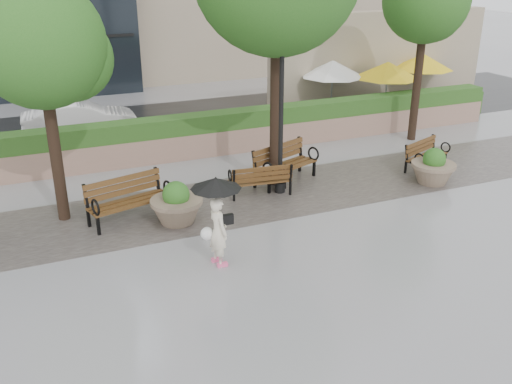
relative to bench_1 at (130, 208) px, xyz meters
name	(u,v)px	position (x,y,z in m)	size (l,w,h in m)	color
ground	(271,252)	(2.50, -2.86, -0.32)	(100.00, 100.00, 0.00)	gray
cobble_strip	(224,202)	(2.50, 0.14, -0.31)	(28.00, 3.20, 0.01)	#383330
hedge_wall	(181,137)	(2.50, 4.14, 0.35)	(24.00, 0.80, 1.35)	#946F60
cafe_wall	(380,61)	(12.00, 7.14, 1.68)	(10.00, 0.60, 4.00)	tan
cafe_hedge	(398,111)	(11.50, 4.94, 0.13)	(8.00, 0.50, 0.90)	#274D19
asphalt_street	(153,126)	(2.50, 8.14, -0.32)	(40.00, 7.00, 0.00)	black
bench_1	(130,208)	(0.00, 0.00, 0.00)	(2.13, 1.29, 1.07)	#583719
bench_2	(260,186)	(3.58, 0.22, -0.05)	(1.73, 0.87, 0.89)	#583719
bench_3	(285,171)	(4.63, 0.85, 0.00)	(2.14, 1.47, 1.07)	#583719
bench_4	(426,161)	(9.06, 0.15, -0.06)	(1.73, 1.19, 0.87)	#583719
planter_left	(177,207)	(1.03, -0.57, 0.10)	(1.27, 1.27, 1.07)	#7F6B56
planter_right	(433,170)	(8.47, -0.88, 0.09)	(1.24, 1.24, 1.04)	#7F6B56
lamppost	(281,122)	(4.16, 0.20, 1.67)	(0.28, 0.28, 4.48)	black
tree_0	(48,48)	(-1.34, 0.81, 3.81)	(3.07, 2.90, 5.70)	black
tree_2	(428,3)	(10.73, 2.92, 4.28)	(3.01, 2.84, 6.16)	black
patio_umb_white	(333,69)	(9.29, 6.35, 1.67)	(2.50, 2.50, 2.30)	black
patio_umb_yellow_a	(388,70)	(11.08, 5.27, 1.67)	(2.50, 2.50, 2.30)	black
patio_umb_yellow_b	(423,62)	(13.53, 6.28, 1.67)	(2.50, 2.50, 2.30)	black
car_right	(80,119)	(-0.17, 7.70, 0.34)	(1.38, 3.97, 1.31)	silver
pedestrian	(217,213)	(1.28, -2.85, 0.85)	(1.05, 1.05, 1.92)	#F1E6CB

